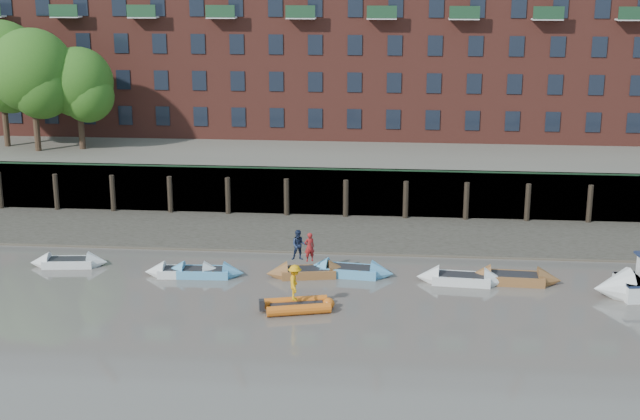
# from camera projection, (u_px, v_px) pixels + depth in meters

# --- Properties ---
(ground) EXTENTS (220.00, 220.00, 0.00)m
(ground) POSITION_uv_depth(u_px,v_px,m) (361.00, 355.00, 38.88)
(ground) COLOR #5C564E
(ground) RESTS_ON ground
(foreshore) EXTENTS (110.00, 8.00, 0.50)m
(foreshore) POSITION_uv_depth(u_px,v_px,m) (374.00, 235.00, 56.16)
(foreshore) COLOR #3D382F
(foreshore) RESTS_ON ground
(mud_band) EXTENTS (110.00, 1.60, 0.10)m
(mud_band) POSITION_uv_depth(u_px,v_px,m) (372.00, 251.00, 52.90)
(mud_band) COLOR #4C4336
(mud_band) RESTS_ON ground
(river_wall) EXTENTS (110.00, 1.23, 3.30)m
(river_wall) POSITION_uv_depth(u_px,v_px,m) (376.00, 193.00, 59.94)
(river_wall) COLOR #2D2A26
(river_wall) RESTS_ON ground
(bank_terrace) EXTENTS (110.00, 28.00, 3.20)m
(bank_terrace) POSITION_uv_depth(u_px,v_px,m) (381.00, 152.00, 73.02)
(bank_terrace) COLOR #5E594D
(bank_terrace) RESTS_ON ground
(apartment_terrace) EXTENTS (80.60, 15.56, 20.98)m
(apartment_terrace) POSITION_uv_depth(u_px,v_px,m) (383.00, 11.00, 70.98)
(apartment_terrace) COLOR brown
(apartment_terrace) RESTS_ON bank_terrace
(tree_cluster) EXTENTS (11.76, 7.74, 9.40)m
(tree_cluster) POSITION_uv_depth(u_px,v_px,m) (28.00, 70.00, 64.91)
(tree_cluster) COLOR #3A281C
(tree_cluster) RESTS_ON bank_terrace
(rowboat_0) EXTENTS (4.45, 1.76, 1.26)m
(rowboat_0) POSITION_uv_depth(u_px,v_px,m) (69.00, 262.00, 50.27)
(rowboat_0) COLOR silver
(rowboat_0) RESTS_ON ground
(rowboat_1) EXTENTS (4.40, 1.53, 1.26)m
(rowboat_1) POSITION_uv_depth(u_px,v_px,m) (184.00, 272.00, 48.70)
(rowboat_1) COLOR silver
(rowboat_1) RESTS_ON ground
(rowboat_2) EXTENTS (4.42, 1.43, 1.27)m
(rowboat_2) POSITION_uv_depth(u_px,v_px,m) (204.00, 272.00, 48.64)
(rowboat_2) COLOR #4F97C2
(rowboat_2) RESTS_ON ground
(rowboat_3) EXTENTS (4.73, 2.15, 1.33)m
(rowboat_3) POSITION_uv_depth(u_px,v_px,m) (308.00, 272.00, 48.61)
(rowboat_3) COLOR brown
(rowboat_3) RESTS_ON ground
(rowboat_4) EXTENTS (4.96, 1.94, 1.40)m
(rowboat_4) POSITION_uv_depth(u_px,v_px,m) (350.00, 271.00, 48.78)
(rowboat_4) COLOR #4F97C2
(rowboat_4) RESTS_ON ground
(rowboat_5) EXTENTS (4.87, 1.76, 1.39)m
(rowboat_5) POSITION_uv_depth(u_px,v_px,m) (461.00, 279.00, 47.58)
(rowboat_5) COLOR silver
(rowboat_5) RESTS_ON ground
(rowboat_6) EXTENTS (5.03, 1.70, 1.44)m
(rowboat_6) POSITION_uv_depth(u_px,v_px,m) (514.00, 278.00, 47.61)
(rowboat_6) COLOR brown
(rowboat_6) RESTS_ON ground
(rib_tender) EXTENTS (3.55, 2.38, 0.60)m
(rib_tender) POSITION_uv_depth(u_px,v_px,m) (300.00, 305.00, 43.82)
(rib_tender) COLOR #CA5B13
(rib_tender) RESTS_ON ground
(person_rower_a) EXTENTS (0.70, 0.61, 1.61)m
(person_rower_a) POSITION_uv_depth(u_px,v_px,m) (309.00, 247.00, 48.17)
(person_rower_a) COLOR maroon
(person_rower_a) RESTS_ON rowboat_3
(person_rower_b) EXTENTS (0.90, 0.74, 1.69)m
(person_rower_b) POSITION_uv_depth(u_px,v_px,m) (299.00, 245.00, 48.39)
(person_rower_b) COLOR #19233F
(person_rower_b) RESTS_ON rowboat_3
(person_rib_crew) EXTENTS (0.77, 1.22, 1.80)m
(person_rib_crew) POSITION_uv_depth(u_px,v_px,m) (295.00, 283.00, 43.50)
(person_rib_crew) COLOR orange
(person_rib_crew) RESTS_ON rib_tender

